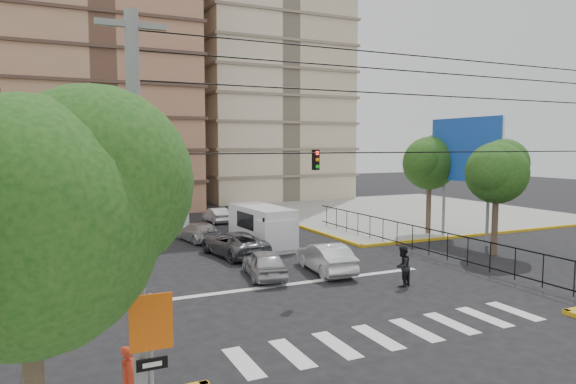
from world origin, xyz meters
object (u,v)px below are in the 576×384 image
district_sign (151,336)px  pedestrian_crosswalk (402,266)px  car_white_front_right (325,258)px  car_silver_front_left (264,263)px  van_left_lane (166,216)px  pedestrian_sw_corner (129,379)px  traffic_light_nw (111,210)px  van_right_lane (264,228)px

district_sign → pedestrian_crosswalk: size_ratio=1.72×
car_white_front_right → pedestrian_crosswalk: size_ratio=2.44×
car_silver_front_left → car_white_front_right: car_white_front_right is taller
van_left_lane → pedestrian_crosswalk: 20.94m
pedestrian_sw_corner → pedestrian_crosswalk: (12.93, 6.55, -0.02)m
district_sign → pedestrian_sw_corner: bearing=101.5°
traffic_light_nw → van_right_lane: traffic_light_nw is taller
car_white_front_right → van_left_lane: bearing=-67.9°
van_right_lane → pedestrian_crosswalk: (2.33, -11.01, -0.32)m
van_left_lane → pedestrian_sw_corner: size_ratio=3.25×
district_sign → pedestrian_crosswalk: bearing=32.3°
van_right_lane → pedestrian_sw_corner: van_right_lane is taller
car_white_front_right → traffic_light_nw: bearing=-22.7°
van_right_lane → pedestrian_sw_corner: 20.52m
traffic_light_nw → van_left_lane: size_ratio=0.84×
van_left_lane → car_silver_front_left: bearing=-90.4°
district_sign → van_left_lane: 28.52m
van_right_lane → pedestrian_crosswalk: size_ratio=3.14×
traffic_light_nw → pedestrian_crosswalk: traffic_light_nw is taller
van_left_lane → car_silver_front_left: van_left_lane is taller
van_left_lane → pedestrian_sw_corner: 27.15m
car_silver_front_left → pedestrian_crosswalk: bearing=150.7°
district_sign → pedestrian_crosswalk: (12.64, 7.98, -1.52)m
van_left_lane → car_white_front_right: 16.75m
traffic_light_nw → car_white_front_right: (9.75, -5.26, -2.36)m
car_silver_front_left → district_sign: bearing=67.6°
car_white_front_right → pedestrian_sw_corner: bearing=48.8°
traffic_light_nw → district_sign: 17.08m
car_silver_front_left → pedestrian_sw_corner: pedestrian_sw_corner is taller
car_silver_front_left → van_left_lane: bearing=-75.0°
district_sign → pedestrian_sw_corner: size_ratio=1.99×
district_sign → van_left_lane: (6.01, 27.84, -1.35)m
car_silver_front_left → traffic_light_nw: bearing=-27.7°
traffic_light_nw → pedestrian_sw_corner: (-1.29, -15.61, -2.16)m
traffic_light_nw → pedestrian_sw_corner: 15.81m
traffic_light_nw → pedestrian_crosswalk: (11.64, -9.06, -2.18)m
van_right_lane → car_white_front_right: size_ratio=1.29×
van_right_lane → van_left_lane: bearing=111.9°
district_sign → van_right_lane: district_sign is taller
pedestrian_crosswalk → pedestrian_sw_corner: bearing=0.3°
van_right_lane → traffic_light_nw: bearing=-172.1°
van_right_lane → van_left_lane: size_ratio=1.12×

